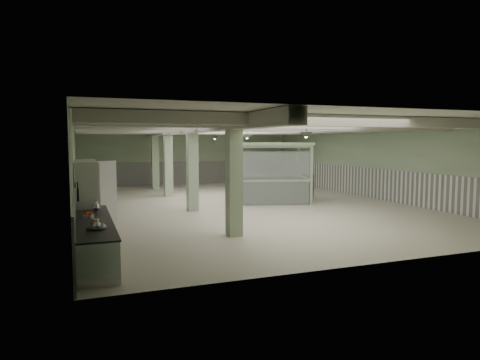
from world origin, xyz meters
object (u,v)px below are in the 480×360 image
object	(u,v)px
walkin_cooler	(87,196)
prep_counter	(94,238)
guard_booth	(271,162)
filing_cabinet	(307,186)

from	to	relation	value
walkin_cooler	prep_counter	bearing A→B (deg)	-88.40
guard_booth	filing_cabinet	world-z (taller)	guard_booth
prep_counter	guard_booth	world-z (taller)	guard_booth
guard_booth	filing_cabinet	xyz separation A→B (m)	(2.14, 0.32, -1.27)
prep_counter	filing_cabinet	distance (m)	13.00
filing_cabinet	guard_booth	bearing A→B (deg)	171.75
prep_counter	filing_cabinet	bearing A→B (deg)	36.78
guard_booth	walkin_cooler	bearing A→B (deg)	-136.12
walkin_cooler	guard_booth	size ratio (longest dim) A/B	0.61
filing_cabinet	prep_counter	bearing A→B (deg)	-159.88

